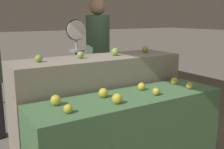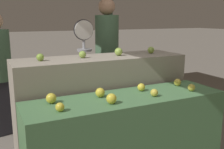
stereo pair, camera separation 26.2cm
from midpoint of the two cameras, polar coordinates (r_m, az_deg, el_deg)
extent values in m
cylinder|color=#33513D|center=(5.58, 1.13, 10.45)|extent=(0.07, 0.07, 2.74)
cube|color=#4C7A4C|center=(2.57, 6.30, -13.80)|extent=(1.88, 0.55, 0.84)
cube|color=gray|center=(3.00, 0.20, -6.86)|extent=(1.88, 0.55, 1.12)
sphere|color=gold|center=(2.03, -7.67, -7.10)|extent=(0.07, 0.07, 0.07)
sphere|color=gold|center=(2.19, 3.31, -5.33)|extent=(0.09, 0.09, 0.09)
sphere|color=gold|center=(2.45, 12.24, -3.93)|extent=(0.07, 0.07, 0.07)
sphere|color=gold|center=(2.72, 19.59, -2.73)|extent=(0.07, 0.07, 0.07)
sphere|color=gold|center=(2.23, -9.86, -5.18)|extent=(0.09, 0.09, 0.09)
sphere|color=gold|center=(2.37, 0.56, -3.99)|extent=(0.09, 0.09, 0.09)
sphere|color=gold|center=(2.60, 9.27, -2.79)|extent=(0.08, 0.08, 0.08)
sphere|color=yellow|center=(2.89, 16.62, -1.68)|extent=(0.08, 0.08, 0.08)
sphere|color=#84AD3D|center=(2.64, -12.66, 3.66)|extent=(0.07, 0.07, 0.07)
sphere|color=#8EB247|center=(2.78, -3.77, 4.35)|extent=(0.08, 0.08, 0.08)
sphere|color=#8EB247|center=(2.96, 3.99, 4.95)|extent=(0.09, 0.09, 0.09)
sphere|color=#8EB247|center=(3.21, 10.81, 5.25)|extent=(0.08, 0.08, 0.08)
cylinder|color=#99999E|center=(3.61, -3.94, -1.18)|extent=(0.04, 0.04, 1.41)
cylinder|color=black|center=(3.52, -4.08, 9.67)|extent=(0.27, 0.01, 0.27)
cylinder|color=silver|center=(3.50, -3.98, 9.66)|extent=(0.25, 0.02, 0.25)
cylinder|color=#99999E|center=(3.52, -3.94, 6.47)|extent=(0.01, 0.01, 0.14)
cylinder|color=#99999E|center=(3.52, -3.92, 5.34)|extent=(0.20, 0.20, 0.03)
cube|color=#2D2D38|center=(4.00, 0.79, -4.01)|extent=(0.27, 0.18, 0.85)
cylinder|color=#476B4C|center=(3.86, 0.83, 7.34)|extent=(0.37, 0.37, 0.74)
sphere|color=tan|center=(3.85, 0.85, 14.59)|extent=(0.24, 0.24, 0.24)
cube|color=#2D2D38|center=(3.75, -20.97, -6.78)|extent=(0.27, 0.20, 0.75)
camera|label=1|loc=(0.13, -87.14, 0.62)|focal=42.00mm
camera|label=2|loc=(0.13, 92.86, -0.62)|focal=42.00mm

